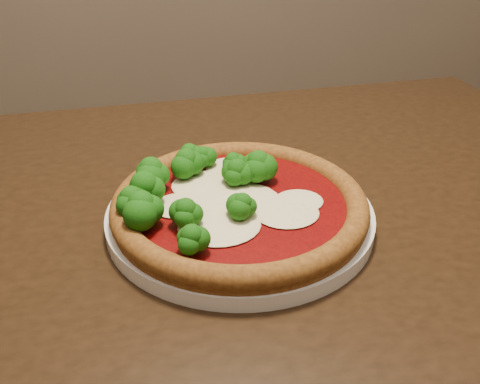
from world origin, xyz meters
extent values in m
cube|color=black|center=(-0.20, 0.22, 0.73)|extent=(1.12, 0.82, 0.04)
cylinder|color=black|center=(0.27, 0.58, 0.35)|extent=(0.06, 0.06, 0.71)
cylinder|color=white|center=(-0.21, 0.19, 0.76)|extent=(0.31, 0.31, 0.02)
cylinder|color=brown|center=(-0.21, 0.18, 0.77)|extent=(0.28, 0.28, 0.01)
torus|color=brown|center=(-0.21, 0.18, 0.78)|extent=(0.29, 0.29, 0.03)
cylinder|color=#6B0505|center=(-0.21, 0.18, 0.78)|extent=(0.24, 0.24, 0.00)
ellipsoid|color=#F4E9C2|center=(-0.25, 0.22, 0.78)|extent=(0.08, 0.07, 0.01)
ellipsoid|color=#F4E9C2|center=(-0.28, 0.18, 0.78)|extent=(0.06, 0.05, 0.00)
ellipsoid|color=#F4E9C2|center=(-0.15, 0.17, 0.78)|extent=(0.06, 0.05, 0.00)
ellipsoid|color=#F4E9C2|center=(-0.24, 0.14, 0.78)|extent=(0.09, 0.08, 0.01)
ellipsoid|color=#F4E9C2|center=(-0.17, 0.15, 0.78)|extent=(0.07, 0.06, 0.01)
ellipsoid|color=#F4E9C2|center=(-0.21, 0.26, 0.78)|extent=(0.06, 0.05, 0.00)
ellipsoid|color=#F4E9C2|center=(-0.20, 0.24, 0.78)|extent=(0.06, 0.05, 0.00)
ellipsoid|color=#F4E9C2|center=(-0.22, 0.18, 0.78)|extent=(0.11, 0.09, 0.01)
ellipsoid|color=#1C7012|center=(-0.28, 0.14, 0.80)|extent=(0.04, 0.04, 0.03)
ellipsoid|color=#1C7012|center=(-0.22, 0.15, 0.80)|extent=(0.04, 0.04, 0.03)
ellipsoid|color=#1C7012|center=(-0.21, 0.22, 0.80)|extent=(0.04, 0.04, 0.04)
ellipsoid|color=#1C7012|center=(-0.33, 0.17, 0.80)|extent=(0.04, 0.04, 0.04)
ellipsoid|color=#1C7012|center=(-0.32, 0.19, 0.81)|extent=(0.05, 0.05, 0.04)
ellipsoid|color=#1C7012|center=(-0.28, 0.09, 0.80)|extent=(0.04, 0.04, 0.03)
ellipsoid|color=#1C7012|center=(-0.31, 0.23, 0.81)|extent=(0.05, 0.05, 0.04)
ellipsoid|color=#1C7012|center=(-0.26, 0.27, 0.80)|extent=(0.04, 0.04, 0.03)
ellipsoid|color=#1C7012|center=(-0.32, 0.15, 0.81)|extent=(0.05, 0.05, 0.04)
ellipsoid|color=#1C7012|center=(-0.21, 0.24, 0.80)|extent=(0.03, 0.03, 0.03)
ellipsoid|color=#1C7012|center=(-0.18, 0.22, 0.81)|extent=(0.05, 0.05, 0.04)
ellipsoid|color=#1C7012|center=(-0.24, 0.27, 0.80)|extent=(0.03, 0.03, 0.03)
ellipsoid|color=#1C7012|center=(-0.26, 0.25, 0.81)|extent=(0.05, 0.05, 0.04)
camera|label=1|loc=(-0.31, -0.32, 1.10)|focal=40.00mm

